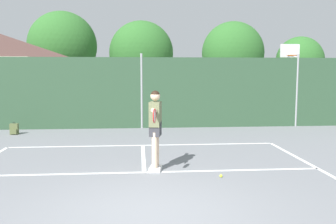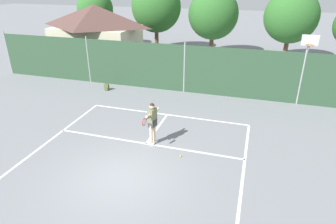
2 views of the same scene
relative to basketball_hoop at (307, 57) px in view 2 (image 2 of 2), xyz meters
name	(u,v)px [view 2 (image 2 of 2)]	position (x,y,z in m)	size (l,w,h in m)	color
ground_plane	(121,178)	(-6.79, -10.54, -2.31)	(120.00, 120.00, 0.00)	slate
court_markings	(129,168)	(-6.79, -9.89, -2.31)	(8.30, 11.10, 0.01)	white
chainlink_fence	(184,69)	(-6.79, -1.54, -0.87)	(26.09, 0.09, 3.02)	#2D4C33
basketball_hoop	(307,57)	(0.00, 0.00, 0.00)	(0.90, 0.67, 3.55)	#9E9EA3
clubhouse_building	(96,34)	(-14.93, 2.60, 0.06)	(6.66, 4.47, 4.58)	beige
treeline_backdrop	(211,13)	(-6.93, 8.10, 1.33)	(25.69, 4.01, 6.23)	brown
tennis_player	(152,120)	(-6.52, -7.95, -1.20)	(0.33, 1.44, 1.85)	silver
tennis_ball	(181,156)	(-5.13, -8.58, -2.28)	(0.07, 0.07, 0.07)	#CCE033
backpack_olive	(107,87)	(-11.47, -2.69, -2.12)	(0.29, 0.25, 0.46)	#566038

